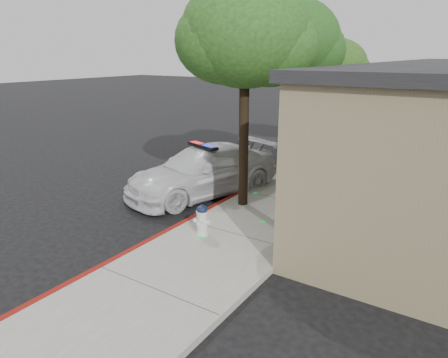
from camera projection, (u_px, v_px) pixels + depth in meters
ground at (185, 225)px, 11.17m from camera, size 120.00×120.00×0.00m
sidewalk at (284, 202)px, 12.71m from camera, size 3.20×60.00×0.15m
red_curb at (242, 193)px, 13.52m from camera, size 0.14×60.00×0.16m
police_car at (203, 171)px, 13.47m from camera, size 3.79×5.87×1.70m
fire_hydrant at (202, 220)px, 10.12m from camera, size 0.46×0.40×0.79m
street_tree_near at (245, 38)px, 10.90m from camera, size 3.67×3.50×6.40m
street_tree_mid at (290, 45)px, 13.14m from camera, size 3.36×3.23×6.15m
street_tree_far at (336, 68)px, 17.33m from camera, size 2.83×2.65×5.02m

